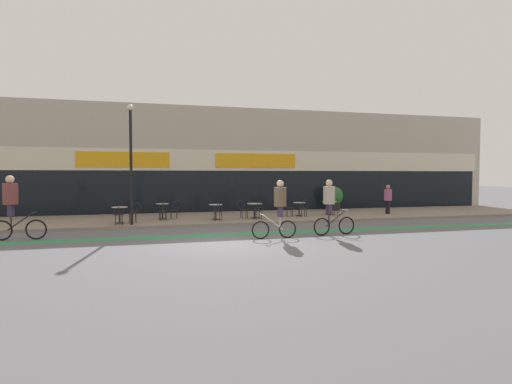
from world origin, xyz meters
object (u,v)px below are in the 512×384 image
at_px(cafe_chair_1_near, 163,210).
at_px(cafe_chair_4_near, 304,207).
at_px(bistro_table_5, 329,205).
at_px(planter_pot, 335,198).
at_px(lamp_post, 131,156).
at_px(pedestrian_near_end, 388,197).
at_px(bistro_table_3, 255,207).
at_px(cyclist_2, 330,203).
at_px(bistro_table_4, 299,206).
at_px(bistro_table_1, 162,208).
at_px(cyclist_0, 279,204).
at_px(cafe_chair_1_side, 175,208).
at_px(bistro_table_2, 216,209).
at_px(cafe_chair_5_near, 335,206).
at_px(bistro_table_0, 120,212).
at_px(cafe_chair_0_side, 134,211).
at_px(cafe_chair_3_side, 243,208).
at_px(cyclist_1, 12,202).
at_px(cafe_chair_0_near, 119,213).
at_px(cafe_chair_3_near, 258,209).
at_px(cafe_chair_2_near, 218,210).
at_px(cafe_chair_4_side, 288,206).

height_order(cafe_chair_1_near, cafe_chair_4_near, same).
distance_m(bistro_table_5, planter_pot, 2.53).
distance_m(lamp_post, pedestrian_near_end, 13.73).
bearing_deg(bistro_table_3, cyclist_2, -74.19).
height_order(cafe_chair_4_near, cyclist_2, cyclist_2).
xyz_separation_m(bistro_table_4, pedestrian_near_end, (5.15, -0.22, 0.45)).
distance_m(bistro_table_1, cyclist_0, 7.48).
bearing_deg(bistro_table_4, cafe_chair_1_side, 177.47).
bearing_deg(bistro_table_2, cafe_chair_5_near, 1.31).
bearing_deg(bistro_table_5, bistro_table_0, -173.87).
height_order(cafe_chair_0_side, cyclist_2, cyclist_2).
distance_m(bistro_table_2, cafe_chair_3_side, 1.35).
bearing_deg(cafe_chair_1_side, bistro_table_2, 162.34).
relative_size(bistro_table_5, cafe_chair_3_side, 0.87).
bearing_deg(cyclist_1, cafe_chair_0_near, 39.82).
bearing_deg(cafe_chair_3_near, bistro_table_4, -74.30).
xyz_separation_m(cafe_chair_4_near, pedestrian_near_end, (5.15, 0.41, 0.43)).
bearing_deg(cafe_chair_1_side, bistro_table_3, 175.44).
bearing_deg(cafe_chair_1_side, cafe_chair_3_near, 166.83).
height_order(lamp_post, cyclist_0, lamp_post).
height_order(cafe_chair_1_near, cafe_chair_2_near, same).
xyz_separation_m(cafe_chair_0_side, cafe_chair_1_side, (1.90, 1.21, 0.00)).
height_order(bistro_table_2, cafe_chair_3_near, cafe_chair_3_near).
height_order(cafe_chair_4_side, planter_pot, planter_pot).
height_order(cafe_chair_1_side, cafe_chair_4_side, same).
xyz_separation_m(bistro_table_4, cyclist_0, (-3.12, -6.08, 0.62)).
xyz_separation_m(cyclist_0, cyclist_2, (2.11, 0.21, -0.02)).
height_order(cafe_chair_5_near, cyclist_2, cyclist_2).
bearing_deg(bistro_table_1, cafe_chair_2_near, -30.42).
relative_size(bistro_table_2, cyclist_2, 0.35).
bearing_deg(planter_pot, cafe_chair_1_near, -165.41).
bearing_deg(bistro_table_5, cafe_chair_0_near, -170.58).
height_order(cyclist_1, cyclist_2, cyclist_1).
bearing_deg(cyclist_2, pedestrian_near_end, 38.83).
xyz_separation_m(bistro_table_0, pedestrian_near_end, (14.05, 0.71, 0.43)).
xyz_separation_m(cafe_chair_5_near, lamp_post, (-10.19, -1.22, 2.47)).
distance_m(bistro_table_2, cafe_chair_4_side, 3.92).
height_order(bistro_table_0, cafe_chair_5_near, cafe_chair_5_near).
height_order(bistro_table_5, cafe_chair_1_near, cafe_chair_1_near).
relative_size(cafe_chair_2_near, cyclist_0, 0.43).
distance_m(cafe_chair_3_near, cafe_chair_4_near, 2.57).
bearing_deg(cafe_chair_1_near, bistro_table_5, -94.56).
bearing_deg(bistro_table_2, cyclist_1, -155.50).
relative_size(bistro_table_0, bistro_table_3, 0.94).
relative_size(cafe_chair_3_side, cyclist_1, 0.40).
distance_m(bistro_table_1, cafe_chair_1_side, 0.63).
bearing_deg(planter_pot, bistro_table_5, -123.28).
bearing_deg(bistro_table_0, bistro_table_1, 32.80).
height_order(bistro_table_3, bistro_table_5, bistro_table_3).
bearing_deg(cyclist_2, bistro_table_0, 144.31).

